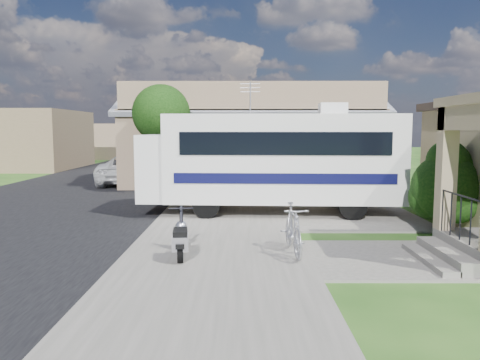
{
  "coord_description": "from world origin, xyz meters",
  "views": [
    {
      "loc": [
        -0.44,
        -10.57,
        2.73
      ],
      "look_at": [
        -0.5,
        2.5,
        1.3
      ],
      "focal_mm": 35.0,
      "sensor_mm": 36.0,
      "label": 1
    }
  ],
  "objects_px": {
    "motorhome": "(273,159)",
    "bicycle": "(293,232)",
    "shrub": "(447,185)",
    "van": "(154,156)",
    "scooter": "(181,239)",
    "garden_hose": "(427,245)",
    "pickup_truck": "(134,169)"
  },
  "relations": [
    {
      "from": "motorhome",
      "to": "pickup_truck",
      "type": "bearing_deg",
      "value": 130.03
    },
    {
      "from": "scooter",
      "to": "bicycle",
      "type": "bearing_deg",
      "value": 0.77
    },
    {
      "from": "scooter",
      "to": "bicycle",
      "type": "height_order",
      "value": "bicycle"
    },
    {
      "from": "shrub",
      "to": "van",
      "type": "xyz_separation_m",
      "value": [
        -11.32,
        18.41,
        -0.28
      ]
    },
    {
      "from": "motorhome",
      "to": "van",
      "type": "height_order",
      "value": "motorhome"
    },
    {
      "from": "van",
      "to": "motorhome",
      "type": "bearing_deg",
      "value": -77.45
    },
    {
      "from": "scooter",
      "to": "van",
      "type": "xyz_separation_m",
      "value": [
        -4.56,
        21.29,
        0.52
      ]
    },
    {
      "from": "shrub",
      "to": "bicycle",
      "type": "xyz_separation_m",
      "value": [
        -4.4,
        -2.6,
        -0.71
      ]
    },
    {
      "from": "motorhome",
      "to": "bicycle",
      "type": "height_order",
      "value": "motorhome"
    },
    {
      "from": "bicycle",
      "to": "pickup_truck",
      "type": "height_order",
      "value": "pickup_truck"
    },
    {
      "from": "bicycle",
      "to": "scooter",
      "type": "bearing_deg",
      "value": -177.13
    },
    {
      "from": "scooter",
      "to": "van",
      "type": "height_order",
      "value": "van"
    },
    {
      "from": "motorhome",
      "to": "shrub",
      "type": "relative_size",
      "value": 3.37
    },
    {
      "from": "shrub",
      "to": "scooter",
      "type": "bearing_deg",
      "value": -156.95
    },
    {
      "from": "pickup_truck",
      "to": "shrub",
      "type": "bearing_deg",
      "value": 137.36
    },
    {
      "from": "motorhome",
      "to": "shrub",
      "type": "xyz_separation_m",
      "value": [
        4.5,
        -2.54,
        -0.54
      ]
    },
    {
      "from": "motorhome",
      "to": "pickup_truck",
      "type": "height_order",
      "value": "motorhome"
    },
    {
      "from": "shrub",
      "to": "van",
      "type": "bearing_deg",
      "value": 121.59
    },
    {
      "from": "bicycle",
      "to": "shrub",
      "type": "bearing_deg",
      "value": 26.72
    },
    {
      "from": "bicycle",
      "to": "van",
      "type": "distance_m",
      "value": 22.13
    },
    {
      "from": "motorhome",
      "to": "scooter",
      "type": "relative_size",
      "value": 5.48
    },
    {
      "from": "bicycle",
      "to": "garden_hose",
      "type": "distance_m",
      "value": 3.21
    },
    {
      "from": "garden_hose",
      "to": "bicycle",
      "type": "bearing_deg",
      "value": -168.8
    },
    {
      "from": "motorhome",
      "to": "garden_hose",
      "type": "relative_size",
      "value": 19.81
    },
    {
      "from": "shrub",
      "to": "garden_hose",
      "type": "distance_m",
      "value": 2.62
    },
    {
      "from": "scooter",
      "to": "pickup_truck",
      "type": "relative_size",
      "value": 0.28
    },
    {
      "from": "shrub",
      "to": "garden_hose",
      "type": "xyz_separation_m",
      "value": [
        -1.27,
        -1.98,
        -1.15
      ]
    },
    {
      "from": "scooter",
      "to": "bicycle",
      "type": "xyz_separation_m",
      "value": [
        2.37,
        0.28,
        0.09
      ]
    },
    {
      "from": "motorhome",
      "to": "scooter",
      "type": "bearing_deg",
      "value": -110.38
    },
    {
      "from": "garden_hose",
      "to": "scooter",
      "type": "bearing_deg",
      "value": -170.71
    },
    {
      "from": "pickup_truck",
      "to": "garden_hose",
      "type": "bearing_deg",
      "value": 129.1
    },
    {
      "from": "pickup_truck",
      "to": "garden_hose",
      "type": "relative_size",
      "value": 12.81
    }
  ]
}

